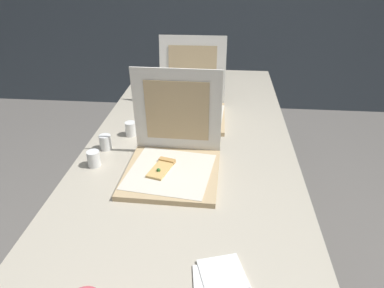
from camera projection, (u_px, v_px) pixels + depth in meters
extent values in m
cube|color=#BCB29E|center=(191.00, 141.00, 1.70)|extent=(0.97, 2.22, 0.03)
cylinder|color=#38383D|center=(152.00, 117.00, 2.82)|extent=(0.04, 0.04, 0.70)
cylinder|color=#38383D|center=(255.00, 121.00, 2.75)|extent=(0.04, 0.04, 0.70)
cube|color=tan|center=(172.00, 173.00, 1.40)|extent=(0.38, 0.38, 0.02)
cube|color=silver|center=(170.00, 171.00, 1.40)|extent=(0.36, 0.36, 0.00)
cube|color=white|center=(177.00, 111.00, 1.46)|extent=(0.38, 0.04, 0.37)
cube|color=tan|center=(177.00, 111.00, 1.45)|extent=(0.27, 0.02, 0.27)
cube|color=#E0B266|center=(160.00, 169.00, 1.40)|extent=(0.10, 0.14, 0.01)
cube|color=tan|center=(167.00, 161.00, 1.45)|extent=(0.07, 0.04, 0.02)
sphere|color=#2D6628|center=(158.00, 170.00, 1.38)|extent=(0.02, 0.02, 0.02)
cube|color=tan|center=(190.00, 117.00, 1.87)|extent=(0.38, 0.38, 0.02)
cube|color=silver|center=(191.00, 116.00, 1.86)|extent=(0.36, 0.36, 0.00)
cube|color=white|center=(193.00, 70.00, 1.96)|extent=(0.38, 0.07, 0.37)
cube|color=tan|center=(192.00, 70.00, 1.96)|extent=(0.27, 0.04, 0.27)
cylinder|color=white|center=(94.00, 159.00, 1.46)|extent=(0.05, 0.05, 0.07)
cylinder|color=white|center=(131.00, 129.00, 1.70)|extent=(0.05, 0.05, 0.07)
cylinder|color=white|center=(105.00, 142.00, 1.58)|extent=(0.05, 0.05, 0.07)
cube|color=white|center=(224.00, 283.00, 0.95)|extent=(0.17, 0.17, 0.00)
cube|color=white|center=(215.00, 282.00, 0.95)|extent=(0.13, 0.13, 0.00)
cube|color=white|center=(222.00, 273.00, 0.98)|extent=(0.15, 0.15, 0.00)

